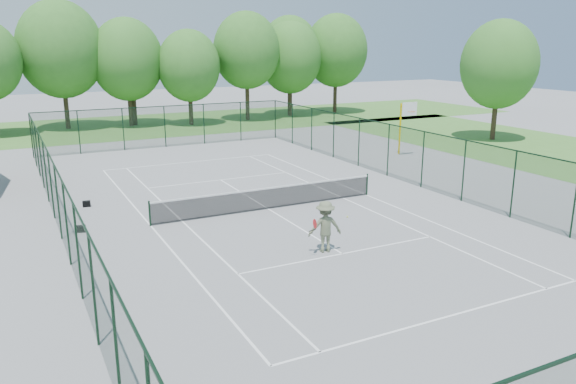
# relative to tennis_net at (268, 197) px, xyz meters

# --- Properties ---
(ground) EXTENTS (140.00, 140.00, 0.00)m
(ground) POSITION_rel_tennis_net_xyz_m (0.00, 0.00, -0.58)
(ground) COLOR gray
(ground) RESTS_ON ground
(grass_far) EXTENTS (80.00, 16.00, 0.01)m
(grass_far) POSITION_rel_tennis_net_xyz_m (0.00, 30.00, -0.57)
(grass_far) COLOR #4C8334
(grass_far) RESTS_ON ground
(grass_side) EXTENTS (14.00, 40.00, 0.01)m
(grass_side) POSITION_rel_tennis_net_xyz_m (24.00, 4.00, -0.57)
(grass_side) COLOR #4C8334
(grass_side) RESTS_ON ground
(court_lines) EXTENTS (11.05, 23.85, 0.01)m
(court_lines) POSITION_rel_tennis_net_xyz_m (0.00, 0.00, -0.57)
(court_lines) COLOR white
(court_lines) RESTS_ON ground
(tennis_net) EXTENTS (11.08, 0.08, 1.10)m
(tennis_net) POSITION_rel_tennis_net_xyz_m (0.00, 0.00, 0.00)
(tennis_net) COLOR black
(tennis_net) RESTS_ON ground
(fence_enclosure) EXTENTS (18.05, 36.05, 3.02)m
(fence_enclosure) POSITION_rel_tennis_net_xyz_m (0.00, 0.00, 0.98)
(fence_enclosure) COLOR #15321D
(fence_enclosure) RESTS_ON ground
(tree_line_far) EXTENTS (39.40, 6.40, 9.70)m
(tree_line_far) POSITION_rel_tennis_net_xyz_m (0.00, 30.00, 5.42)
(tree_line_far) COLOR #3F2D20
(tree_line_far) RESTS_ON ground
(basketball_goal) EXTENTS (1.20, 1.43, 3.65)m
(basketball_goal) POSITION_rel_tennis_net_xyz_m (13.70, 7.49, 1.99)
(basketball_goal) COLOR #DEB600
(basketball_goal) RESTS_ON ground
(tree_side) EXTENTS (5.85, 5.85, 9.26)m
(tree_side) POSITION_rel_tennis_net_xyz_m (24.05, 9.40, 5.26)
(tree_side) COLOR #3F2D20
(tree_side) RESTS_ON ground
(sports_bag_a) EXTENTS (0.39, 0.30, 0.28)m
(sports_bag_a) POSITION_rel_tennis_net_xyz_m (-8.21, 0.51, -0.44)
(sports_bag_a) COLOR black
(sports_bag_a) RESTS_ON ground
(sports_bag_b) EXTENTS (0.39, 0.27, 0.28)m
(sports_bag_b) POSITION_rel_tennis_net_xyz_m (-7.49, 4.24, -0.44)
(sports_bag_b) COLOR black
(sports_bag_b) RESTS_ON ground
(tennis_player) EXTENTS (2.13, 1.00, 1.93)m
(tennis_player) POSITION_rel_tennis_net_xyz_m (-0.44, -5.88, 0.39)
(tennis_player) COLOR #61694B
(tennis_player) RESTS_ON ground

